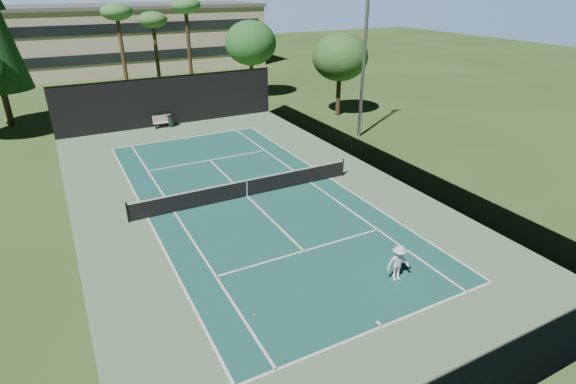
% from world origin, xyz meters
% --- Properties ---
extents(ground, '(160.00, 160.00, 0.00)m').
position_xyz_m(ground, '(0.00, 0.00, 0.00)').
color(ground, '#31521F').
rests_on(ground, ground).
extents(apron_slab, '(18.00, 32.00, 0.01)m').
position_xyz_m(apron_slab, '(0.00, 0.00, 0.01)').
color(apron_slab, '#60815A').
rests_on(apron_slab, ground).
extents(court_surface, '(10.97, 23.77, 0.01)m').
position_xyz_m(court_surface, '(0.00, 0.00, 0.01)').
color(court_surface, '#1A544D').
rests_on(court_surface, ground).
extents(court_lines, '(11.07, 23.87, 0.01)m').
position_xyz_m(court_lines, '(0.00, 0.00, 0.02)').
color(court_lines, white).
rests_on(court_lines, ground).
extents(tennis_net, '(12.90, 0.10, 1.10)m').
position_xyz_m(tennis_net, '(0.00, 0.00, 0.56)').
color(tennis_net, black).
rests_on(tennis_net, ground).
extents(fence, '(18.04, 32.05, 4.03)m').
position_xyz_m(fence, '(0.00, 0.06, 2.01)').
color(fence, black).
rests_on(fence, ground).
extents(player, '(1.09, 0.75, 1.55)m').
position_xyz_m(player, '(2.29, -9.94, 0.77)').
color(player, silver).
rests_on(player, ground).
extents(tennis_ball_a, '(0.07, 0.07, 0.07)m').
position_xyz_m(tennis_ball_a, '(-3.68, -9.26, 0.04)').
color(tennis_ball_a, '#D6EC35').
rests_on(tennis_ball_a, ground).
extents(tennis_ball_b, '(0.06, 0.06, 0.06)m').
position_xyz_m(tennis_ball_b, '(-4.32, 1.32, 0.03)').
color(tennis_ball_b, gold).
rests_on(tennis_ball_b, ground).
extents(tennis_ball_c, '(0.06, 0.06, 0.06)m').
position_xyz_m(tennis_ball_c, '(-0.87, 1.28, 0.03)').
color(tennis_ball_c, '#CDE032').
rests_on(tennis_ball_c, ground).
extents(tennis_ball_d, '(0.07, 0.07, 0.07)m').
position_xyz_m(tennis_ball_d, '(-6.20, 5.64, 0.04)').
color(tennis_ball_d, '#E3EE36').
rests_on(tennis_ball_d, ground).
extents(park_bench, '(1.50, 0.45, 1.02)m').
position_xyz_m(park_bench, '(-0.93, 15.50, 0.55)').
color(park_bench, '#C0B49F').
rests_on(park_bench, ground).
extents(trash_bin, '(0.56, 0.56, 0.95)m').
position_xyz_m(trash_bin, '(-0.25, 15.37, 0.48)').
color(trash_bin, black).
rests_on(trash_bin, ground).
extents(palm_a, '(2.80, 2.80, 9.32)m').
position_xyz_m(palm_a, '(-2.00, 24.00, 8.19)').
color(palm_a, '#4D3821').
rests_on(palm_a, ground).
extents(palm_b, '(2.80, 2.80, 8.42)m').
position_xyz_m(palm_b, '(1.50, 26.00, 7.36)').
color(palm_b, '#412F1B').
rests_on(palm_b, ground).
extents(palm_c, '(2.80, 2.80, 9.77)m').
position_xyz_m(palm_c, '(4.00, 23.00, 8.60)').
color(palm_c, '#412E1C').
rests_on(palm_c, ground).
extents(decid_tree_a, '(5.12, 5.12, 7.62)m').
position_xyz_m(decid_tree_a, '(10.00, 22.00, 5.42)').
color(decid_tree_a, '#4C3220').
rests_on(decid_tree_a, ground).
extents(decid_tree_b, '(4.80, 4.80, 7.14)m').
position_xyz_m(decid_tree_b, '(14.00, 12.00, 5.08)').
color(decid_tree_b, '#422E1C').
rests_on(decid_tree_b, ground).
extents(campus_building, '(40.50, 12.50, 8.30)m').
position_xyz_m(campus_building, '(0.00, 45.98, 4.21)').
color(campus_building, '#C2AE96').
rests_on(campus_building, ground).
extents(light_pole, '(0.90, 0.25, 12.22)m').
position_xyz_m(light_pole, '(12.00, 6.00, 6.46)').
color(light_pole, gray).
rests_on(light_pole, ground).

